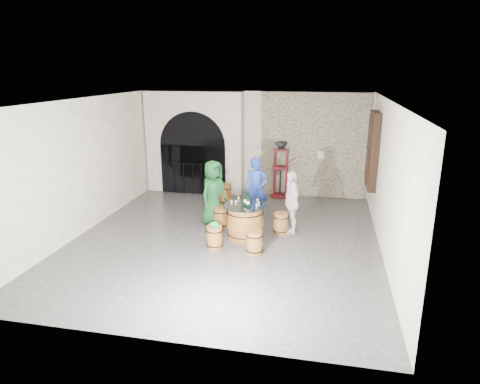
% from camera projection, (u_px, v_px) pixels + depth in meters
% --- Properties ---
extents(ground, '(8.00, 8.00, 0.00)m').
position_uv_depth(ground, '(226.00, 239.00, 10.06)').
color(ground, '#2D2D2F').
rests_on(ground, ground).
extents(wall_back, '(8.00, 0.00, 8.00)m').
position_uv_depth(wall_back, '(255.00, 143.00, 13.37)').
color(wall_back, beige).
rests_on(wall_back, ground).
extents(wall_front, '(8.00, 0.00, 8.00)m').
position_uv_depth(wall_front, '(157.00, 240.00, 5.85)').
color(wall_front, beige).
rests_on(wall_front, ground).
extents(wall_left, '(0.00, 8.00, 8.00)m').
position_uv_depth(wall_left, '(84.00, 166.00, 10.30)').
color(wall_left, beige).
rests_on(wall_left, ground).
extents(wall_right, '(0.00, 8.00, 8.00)m').
position_uv_depth(wall_right, '(388.00, 181.00, 8.93)').
color(wall_right, beige).
rests_on(wall_right, ground).
extents(ceiling, '(8.00, 8.00, 0.00)m').
position_uv_depth(ceiling, '(224.00, 100.00, 9.17)').
color(ceiling, beige).
rests_on(ceiling, wall_back).
extents(stone_facing_panel, '(3.20, 0.12, 3.18)m').
position_uv_depth(stone_facing_panel, '(313.00, 146.00, 12.97)').
color(stone_facing_panel, gray).
rests_on(stone_facing_panel, ground).
extents(arched_opening, '(3.10, 0.60, 3.19)m').
position_uv_depth(arched_opening, '(195.00, 143.00, 13.50)').
color(arched_opening, beige).
rests_on(arched_opening, ground).
extents(shuttered_window, '(0.23, 1.10, 2.00)m').
position_uv_depth(shuttered_window, '(372.00, 150.00, 11.16)').
color(shuttered_window, black).
rests_on(shuttered_window, wall_right).
extents(barrel_table, '(1.05, 1.05, 0.81)m').
position_uv_depth(barrel_table, '(245.00, 222.00, 10.04)').
color(barrel_table, olive).
rests_on(barrel_table, ground).
extents(barrel_stool_left, '(0.38, 0.38, 0.51)m').
position_uv_depth(barrel_stool_left, '(221.00, 217.00, 10.75)').
color(barrel_stool_left, olive).
rests_on(barrel_stool_left, ground).
extents(barrel_stool_far, '(0.38, 0.38, 0.51)m').
position_uv_depth(barrel_stool_far, '(253.00, 215.00, 10.94)').
color(barrel_stool_far, olive).
rests_on(barrel_stool_far, ground).
extents(barrel_stool_right, '(0.38, 0.38, 0.51)m').
position_uv_depth(barrel_stool_right, '(281.00, 223.00, 10.36)').
color(barrel_stool_right, olive).
rests_on(barrel_stool_right, ground).
extents(barrel_stool_near_right, '(0.38, 0.38, 0.51)m').
position_uv_depth(barrel_stool_near_right, '(254.00, 242.00, 9.22)').
color(barrel_stool_near_right, olive).
rests_on(barrel_stool_near_right, ground).
extents(barrel_stool_near_left, '(0.38, 0.38, 0.51)m').
position_uv_depth(barrel_stool_near_left, '(214.00, 237.00, 9.50)').
color(barrel_stool_near_left, olive).
rests_on(barrel_stool_near_left, ground).
extents(green_cap, '(0.25, 0.20, 0.11)m').
position_uv_depth(green_cap, '(214.00, 224.00, 9.41)').
color(green_cap, '#0D953E').
rests_on(green_cap, barrel_stool_near_left).
extents(person_green, '(0.84, 0.97, 1.67)m').
position_uv_depth(person_green, '(213.00, 193.00, 10.80)').
color(person_green, '#12411E').
rests_on(person_green, ground).
extents(person_blue, '(0.71, 0.59, 1.68)m').
position_uv_depth(person_blue, '(257.00, 189.00, 11.10)').
color(person_blue, '#1B3398').
rests_on(person_blue, ground).
extents(person_white, '(0.66, 0.97, 1.54)m').
position_uv_depth(person_white, '(291.00, 202.00, 10.29)').
color(person_white, silver).
rests_on(person_white, ground).
extents(wine_bottle_left, '(0.08, 0.08, 0.32)m').
position_uv_depth(wine_bottle_left, '(245.00, 199.00, 9.91)').
color(wine_bottle_left, black).
rests_on(wine_bottle_left, barrel_table).
extents(wine_bottle_center, '(0.08, 0.08, 0.32)m').
position_uv_depth(wine_bottle_center, '(248.00, 201.00, 9.77)').
color(wine_bottle_center, black).
rests_on(wine_bottle_center, barrel_table).
extents(wine_bottle_right, '(0.08, 0.08, 0.32)m').
position_uv_depth(wine_bottle_right, '(247.00, 198.00, 10.02)').
color(wine_bottle_right, black).
rests_on(wine_bottle_right, barrel_table).
extents(tasting_glass_a, '(0.05, 0.05, 0.10)m').
position_uv_depth(tasting_glass_a, '(232.00, 203.00, 9.95)').
color(tasting_glass_a, '#C78226').
rests_on(tasting_glass_a, barrel_table).
extents(tasting_glass_b, '(0.05, 0.05, 0.10)m').
position_uv_depth(tasting_glass_b, '(259.00, 204.00, 9.86)').
color(tasting_glass_b, '#C78226').
rests_on(tasting_glass_b, barrel_table).
extents(tasting_glass_c, '(0.05, 0.05, 0.10)m').
position_uv_depth(tasting_glass_c, '(239.00, 199.00, 10.22)').
color(tasting_glass_c, '#C78226').
rests_on(tasting_glass_c, barrel_table).
extents(tasting_glass_d, '(0.05, 0.05, 0.10)m').
position_uv_depth(tasting_glass_d, '(258.00, 201.00, 10.08)').
color(tasting_glass_d, '#C78226').
rests_on(tasting_glass_d, barrel_table).
extents(tasting_glass_e, '(0.05, 0.05, 0.10)m').
position_uv_depth(tasting_glass_e, '(257.00, 206.00, 9.69)').
color(tasting_glass_e, '#C78226').
rests_on(tasting_glass_e, barrel_table).
extents(tasting_glass_f, '(0.05, 0.05, 0.10)m').
position_uv_depth(tasting_glass_f, '(236.00, 203.00, 9.94)').
color(tasting_glass_f, '#C78226').
rests_on(tasting_glass_f, barrel_table).
extents(side_barrel, '(0.44, 0.44, 0.58)m').
position_uv_depth(side_barrel, '(224.00, 194.00, 12.65)').
color(side_barrel, olive).
rests_on(side_barrel, ground).
extents(corking_press, '(0.72, 0.42, 1.72)m').
position_uv_depth(corking_press, '(281.00, 165.00, 13.07)').
color(corking_press, '#520D16').
rests_on(corking_press, ground).
extents(control_box, '(0.18, 0.10, 0.22)m').
position_uv_depth(control_box, '(321.00, 155.00, 12.91)').
color(control_box, silver).
rests_on(control_box, wall_back).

